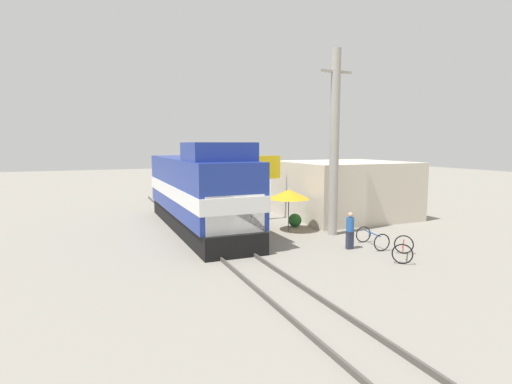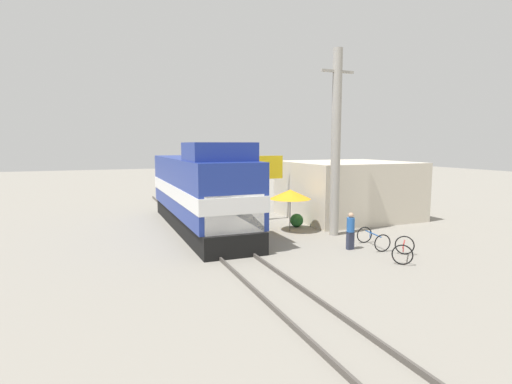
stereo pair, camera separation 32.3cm
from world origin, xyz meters
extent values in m
plane|color=gray|center=(0.00, 0.00, 0.00)|extent=(120.00, 120.00, 0.00)
cube|color=#4C4742|center=(-0.72, 0.00, 0.07)|extent=(0.08, 35.43, 0.15)
cube|color=#4C4742|center=(0.72, 0.00, 0.07)|extent=(0.08, 35.43, 0.15)
cube|color=black|center=(0.00, 3.87, 0.48)|extent=(2.75, 12.55, 0.96)
cube|color=navy|center=(0.00, 3.87, 2.40)|extent=(2.99, 12.05, 2.88)
cube|color=white|center=(0.00, 3.87, 2.11)|extent=(3.03, 12.17, 0.70)
cube|color=white|center=(0.00, -1.27, 1.75)|extent=(2.54, 1.76, 1.58)
cube|color=navy|center=(0.00, 0.11, 4.25)|extent=(2.81, 2.76, 0.82)
cylinder|color=#9E998E|center=(5.97, -0.14, 4.60)|extent=(0.47, 0.47, 9.20)
cube|color=#9E998E|center=(5.97, -0.14, 8.10)|extent=(1.80, 0.12, 0.12)
cylinder|color=#4C4C4C|center=(4.27, 1.45, 1.05)|extent=(0.05, 0.05, 2.10)
cone|color=orange|center=(4.27, 1.45, 1.98)|extent=(2.18, 2.18, 0.49)
cube|color=#595959|center=(4.11, 4.75, 1.26)|extent=(0.12, 0.12, 2.52)
cube|color=yellow|center=(4.11, 4.75, 3.21)|extent=(2.55, 0.08, 1.38)
sphere|color=#236028|center=(5.12, 2.30, 0.37)|extent=(0.74, 0.74, 0.74)
cube|color=#2D3347|center=(5.07, -2.84, 0.39)|extent=(0.30, 0.20, 0.79)
cylinder|color=#2659A5|center=(5.07, -2.84, 1.10)|extent=(0.34, 0.34, 0.62)
sphere|color=tan|center=(5.07, -2.84, 1.52)|extent=(0.23, 0.23, 0.23)
torus|color=black|center=(6.37, -2.11, 0.38)|extent=(0.76, 0.17, 0.76)
torus|color=black|center=(6.11, -3.69, 0.38)|extent=(0.76, 0.17, 0.76)
cube|color=#194C99|center=(6.24, -2.90, 0.61)|extent=(0.26, 1.35, 0.04)
cylinder|color=#194C99|center=(6.29, -2.62, 0.52)|extent=(0.04, 0.04, 0.32)
torus|color=black|center=(5.58, -5.48, 0.40)|extent=(0.59, 0.60, 0.79)
torus|color=black|center=(6.70, -4.37, 0.40)|extent=(0.59, 0.60, 0.79)
cube|color=#A51919|center=(6.14, -4.92, 0.63)|extent=(0.98, 0.97, 0.04)
cylinder|color=#A51919|center=(5.94, -5.12, 0.54)|extent=(0.04, 0.04, 0.33)
cube|color=beige|center=(9.51, 3.89, 1.75)|extent=(7.20, 6.55, 3.50)
camera|label=1|loc=(-5.40, -17.02, 4.58)|focal=28.00mm
camera|label=2|loc=(-5.10, -17.14, 4.58)|focal=28.00mm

